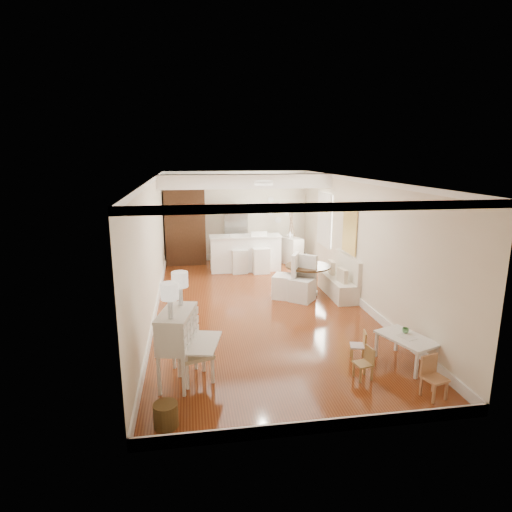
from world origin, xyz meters
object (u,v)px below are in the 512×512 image
object	(u,v)px
secretary_bureau	(178,347)
fridge	(247,233)
slip_chair_near	(302,279)
sideboard	(291,251)
kids_chair_b	(358,345)
dining_table	(308,280)
breakfast_counter	(245,253)
kids_chair_c	(435,378)
pantry_cabinet	(185,227)
slip_chair_far	(285,275)
wicker_basket	(166,415)
kids_chair_a	(363,363)
kids_table	(406,350)
bar_stool_left	(239,254)
gustavian_armchair	(195,353)
bar_stool_right	(261,253)

from	to	relation	value
secretary_bureau	fridge	bearing A→B (deg)	87.74
slip_chair_near	sideboard	size ratio (longest dim) A/B	1.22
kids_chair_b	dining_table	world-z (taller)	dining_table
secretary_bureau	breakfast_counter	xyz separation A→B (m)	(1.80, 6.09, -0.04)
kids_chair_c	breakfast_counter	distance (m)	7.28
slip_chair_near	pantry_cabinet	bearing A→B (deg)	163.27
pantry_cabinet	sideboard	distance (m)	3.31
dining_table	slip_chair_far	distance (m)	0.62
wicker_basket	kids_chair_b	size ratio (longest dim) A/B	0.61
kids_chair_a	breakfast_counter	xyz separation A→B (m)	(-0.93, 6.44, 0.26)
kids_table	pantry_cabinet	bearing A→B (deg)	116.02
kids_chair_a	slip_chair_far	world-z (taller)	slip_chair_far
kids_table	kids_chair_a	bearing A→B (deg)	-158.24
kids_chair_b	bar_stool_left	world-z (taller)	bar_stool_left
pantry_cabinet	fridge	xyz separation A→B (m)	(1.90, -0.03, -0.25)
slip_chair_near	breakfast_counter	xyz separation A→B (m)	(-0.95, 2.85, -0.01)
secretary_bureau	fridge	world-z (taller)	fridge
breakfast_counter	bar_stool_left	distance (m)	0.32
kids_chair_b	gustavian_armchair	bearing A→B (deg)	-69.42
kids_chair_b	fridge	bearing A→B (deg)	-157.43
sideboard	kids_table	bearing A→B (deg)	-107.17
slip_chair_near	bar_stool_right	distance (m)	2.58
bar_stool_right	sideboard	bearing A→B (deg)	34.36
wicker_basket	bar_stool_right	bearing A→B (deg)	71.15
kids_chair_a	breakfast_counter	world-z (taller)	breakfast_counter
secretary_bureau	dining_table	xyz separation A→B (m)	(2.98, 3.63, -0.19)
dining_table	sideboard	size ratio (longest dim) A/B	1.24
slip_chair_far	breakfast_counter	world-z (taller)	slip_chair_far
wicker_basket	dining_table	distance (m)	5.65
dining_table	slip_chair_far	bearing A→B (deg)	-167.49
slip_chair_near	sideboard	xyz separation A→B (m)	(0.54, 3.41, -0.11)
secretary_bureau	fridge	size ratio (longest dim) A/B	0.62
bar_stool_left	fridge	distance (m)	1.39
dining_table	pantry_cabinet	xyz separation A→B (m)	(-2.88, 3.53, 0.79)
wicker_basket	kids_table	distance (m)	3.89
bar_stool_right	gustavian_armchair	bearing A→B (deg)	-113.29
kids_table	slip_chair_near	world-z (taller)	slip_chair_near
bar_stool_right	wicker_basket	bearing A→B (deg)	-113.48
slip_chair_near	kids_chair_b	bearing A→B (deg)	-47.89
kids_chair_a	slip_chair_far	distance (m)	3.88
sideboard	pantry_cabinet	bearing A→B (deg)	150.79
secretary_bureau	slip_chair_far	world-z (taller)	secretary_bureau
kids_chair_b	fridge	size ratio (longest dim) A/B	0.28
kids_chair_b	bar_stool_left	bearing A→B (deg)	-151.67
wicker_basket	kids_chair_c	bearing A→B (deg)	1.31
secretary_bureau	kids_chair_c	xyz separation A→B (m)	(3.50, -0.99, -0.25)
gustavian_armchair	kids_table	world-z (taller)	gustavian_armchair
bar_stool_right	slip_chair_far	bearing A→B (deg)	-89.19
secretary_bureau	slip_chair_far	size ratio (longest dim) A/B	1.02
slip_chair_near	kids_chair_a	bearing A→B (deg)	-50.94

